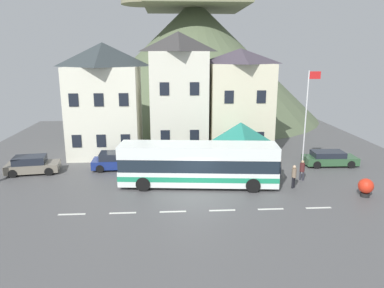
{
  "coord_description": "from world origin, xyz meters",
  "views": [
    {
      "loc": [
        -1.61,
        -21.91,
        9.21
      ],
      "look_at": [
        0.12,
        5.68,
        2.36
      ],
      "focal_mm": 33.86,
      "sensor_mm": 36.0,
      "label": 1
    }
  ],
  "objects_px": {
    "pedestrian_02": "(294,175)",
    "parked_car_00": "(32,165)",
    "transit_bus": "(198,165)",
    "bus_shelter": "(241,132)",
    "parked_car_01": "(329,158)",
    "pedestrian_03": "(302,169)",
    "flagpole": "(307,116)",
    "pedestrian_00": "(265,166)",
    "townhouse_00": "(105,100)",
    "hilltop_castle": "(194,55)",
    "harbour_buoy": "(366,187)",
    "public_bench": "(221,157)",
    "pedestrian_01": "(279,165)",
    "townhouse_01": "(179,95)",
    "parked_car_02": "(118,161)",
    "townhouse_02": "(239,102)"
  },
  "relations": [
    {
      "from": "townhouse_00",
      "to": "harbour_buoy",
      "type": "bearing_deg",
      "value": -32.6
    },
    {
      "from": "hilltop_castle",
      "to": "flagpole",
      "type": "bearing_deg",
      "value": -76.38
    },
    {
      "from": "townhouse_00",
      "to": "parked_car_01",
      "type": "relative_size",
      "value": 2.33
    },
    {
      "from": "transit_bus",
      "to": "flagpole",
      "type": "xyz_separation_m",
      "value": [
        8.51,
        2.22,
        3.05
      ]
    },
    {
      "from": "pedestrian_01",
      "to": "parked_car_00",
      "type": "bearing_deg",
      "value": 173.95
    },
    {
      "from": "townhouse_01",
      "to": "pedestrian_03",
      "type": "xyz_separation_m",
      "value": [
        9.0,
        -8.2,
        -4.71
      ]
    },
    {
      "from": "transit_bus",
      "to": "parked_car_00",
      "type": "height_order",
      "value": "transit_bus"
    },
    {
      "from": "pedestrian_00",
      "to": "pedestrian_01",
      "type": "distance_m",
      "value": 1.09
    },
    {
      "from": "bus_shelter",
      "to": "parked_car_01",
      "type": "xyz_separation_m",
      "value": [
        7.88,
        0.75,
        -2.55
      ]
    },
    {
      "from": "transit_bus",
      "to": "flagpole",
      "type": "relative_size",
      "value": 1.41
    },
    {
      "from": "townhouse_01",
      "to": "transit_bus",
      "type": "height_order",
      "value": "townhouse_01"
    },
    {
      "from": "pedestrian_01",
      "to": "parked_car_02",
      "type": "bearing_deg",
      "value": 167.83
    },
    {
      "from": "townhouse_00",
      "to": "pedestrian_02",
      "type": "distance_m",
      "value": 18.32
    },
    {
      "from": "townhouse_02",
      "to": "pedestrian_03",
      "type": "distance_m",
      "value": 9.71
    },
    {
      "from": "parked_car_00",
      "to": "harbour_buoy",
      "type": "xyz_separation_m",
      "value": [
        23.92,
        -6.42,
        0.02
      ]
    },
    {
      "from": "pedestrian_00",
      "to": "pedestrian_01",
      "type": "xyz_separation_m",
      "value": [
        1.08,
        -0.03,
        0.08
      ]
    },
    {
      "from": "townhouse_00",
      "to": "parked_car_01",
      "type": "xyz_separation_m",
      "value": [
        19.5,
        -5.09,
        -4.52
      ]
    },
    {
      "from": "townhouse_00",
      "to": "pedestrian_01",
      "type": "bearing_deg",
      "value": -28.27
    },
    {
      "from": "parked_car_00",
      "to": "hilltop_castle",
      "type": "bearing_deg",
      "value": 53.11
    },
    {
      "from": "pedestrian_00",
      "to": "pedestrian_02",
      "type": "xyz_separation_m",
      "value": [
        1.4,
        -2.52,
        0.09
      ]
    },
    {
      "from": "hilltop_castle",
      "to": "transit_bus",
      "type": "distance_m",
      "value": 31.16
    },
    {
      "from": "pedestrian_00",
      "to": "public_bench",
      "type": "distance_m",
      "value": 5.1
    },
    {
      "from": "townhouse_01",
      "to": "parked_car_02",
      "type": "bearing_deg",
      "value": -138.91
    },
    {
      "from": "bus_shelter",
      "to": "parked_car_00",
      "type": "xyz_separation_m",
      "value": [
        -16.66,
        0.19,
        -2.49
      ]
    },
    {
      "from": "transit_bus",
      "to": "hilltop_castle",
      "type": "bearing_deg",
      "value": 92.22
    },
    {
      "from": "parked_car_01",
      "to": "hilltop_castle",
      "type": "bearing_deg",
      "value": 112.14
    },
    {
      "from": "parked_car_02",
      "to": "pedestrian_00",
      "type": "distance_m",
      "value": 11.96
    },
    {
      "from": "parked_car_00",
      "to": "parked_car_02",
      "type": "relative_size",
      "value": 1.0
    },
    {
      "from": "parked_car_02",
      "to": "pedestrian_03",
      "type": "height_order",
      "value": "pedestrian_03"
    },
    {
      "from": "pedestrian_01",
      "to": "pedestrian_02",
      "type": "xyz_separation_m",
      "value": [
        0.32,
        -2.48,
        0.01
      ]
    },
    {
      "from": "pedestrian_03",
      "to": "flagpole",
      "type": "bearing_deg",
      "value": 67.42
    },
    {
      "from": "transit_bus",
      "to": "pedestrian_03",
      "type": "height_order",
      "value": "transit_bus"
    },
    {
      "from": "pedestrian_02",
      "to": "parked_car_00",
      "type": "bearing_deg",
      "value": 167.02
    },
    {
      "from": "hilltop_castle",
      "to": "harbour_buoy",
      "type": "xyz_separation_m",
      "value": [
        9.2,
        -32.95,
        -8.38
      ]
    },
    {
      "from": "townhouse_01",
      "to": "pedestrian_02",
      "type": "relative_size",
      "value": 6.7
    },
    {
      "from": "townhouse_01",
      "to": "pedestrian_01",
      "type": "bearing_deg",
      "value": -44.17
    },
    {
      "from": "parked_car_00",
      "to": "pedestrian_02",
      "type": "bearing_deg",
      "value": -20.86
    },
    {
      "from": "pedestrian_01",
      "to": "harbour_buoy",
      "type": "xyz_separation_m",
      "value": [
        4.55,
        -4.37,
        -0.23
      ]
    },
    {
      "from": "parked_car_00",
      "to": "parked_car_01",
      "type": "relative_size",
      "value": 0.95
    },
    {
      "from": "pedestrian_00",
      "to": "pedestrian_02",
      "type": "distance_m",
      "value": 2.88
    },
    {
      "from": "parked_car_01",
      "to": "pedestrian_03",
      "type": "distance_m",
      "value": 5.1
    },
    {
      "from": "pedestrian_02",
      "to": "hilltop_castle",
      "type": "bearing_deg",
      "value": 99.09
    },
    {
      "from": "townhouse_02",
      "to": "pedestrian_01",
      "type": "distance_m",
      "value": 8.5
    },
    {
      "from": "bus_shelter",
      "to": "pedestrian_01",
      "type": "relative_size",
      "value": 2.39
    },
    {
      "from": "parked_car_00",
      "to": "parked_car_01",
      "type": "bearing_deg",
      "value": -6.57
    },
    {
      "from": "parked_car_00",
      "to": "pedestrian_03",
      "type": "height_order",
      "value": "pedestrian_03"
    },
    {
      "from": "townhouse_01",
      "to": "harbour_buoy",
      "type": "bearing_deg",
      "value": -44.04
    },
    {
      "from": "pedestrian_00",
      "to": "townhouse_00",
      "type": "bearing_deg",
      "value": 149.92
    },
    {
      "from": "pedestrian_00",
      "to": "townhouse_02",
      "type": "bearing_deg",
      "value": 95.95
    },
    {
      "from": "townhouse_00",
      "to": "pedestrian_00",
      "type": "relative_size",
      "value": 6.64
    }
  ]
}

